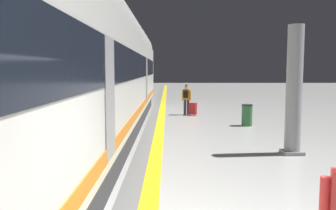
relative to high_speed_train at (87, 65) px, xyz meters
name	(u,v)px	position (x,y,z in m)	size (l,w,h in m)	color
safety_line_strip	(161,132)	(2.09, 2.90, -2.50)	(0.36, 80.00, 0.01)	yellow
tactile_edge_band	(152,132)	(1.77, 2.90, -2.50)	(0.60, 80.00, 0.01)	slate
high_speed_train	(87,65)	(0.00, 0.00, 0.00)	(2.94, 30.05, 4.97)	#38383D
passenger_near	(188,97)	(3.39, 8.05, -1.55)	(0.48, 0.37, 1.60)	#383842
suitcase_near	(194,109)	(3.72, 7.75, -2.15)	(0.44, 0.37, 0.66)	#A51E1E
platform_pillar	(296,93)	(5.93, -0.66, -0.78)	(0.56, 0.56, 3.60)	gray
waste_bin	(249,115)	(5.77, 4.38, -2.04)	(0.46, 0.46, 0.91)	#2D6638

